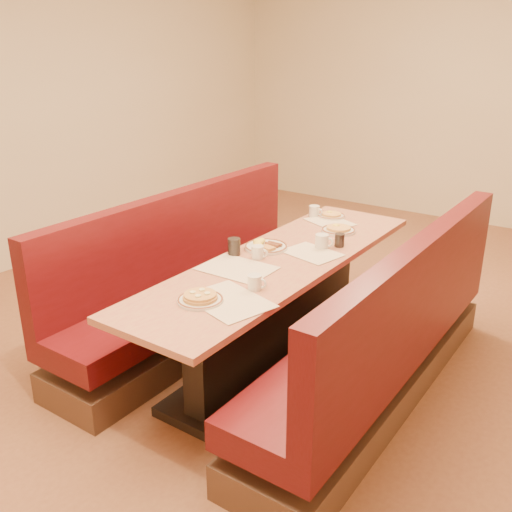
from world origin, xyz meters
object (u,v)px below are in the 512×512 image
Objects in this scene: eggs_plate at (265,246)px; booth_left at (195,287)px; coffee_mug_b at (258,252)px; coffee_mug_c at (322,241)px; coffee_mug_a at (255,282)px; diner_table at (280,311)px; soda_tumbler_near at (234,247)px; coffee_mug_d at (315,211)px; pancake_plate at (200,298)px; soda_tumbler_mid at (340,240)px; booth_right at (384,345)px.

booth_left is at bearing -170.30° from eggs_plate.
coffee_mug_c is at bearing 49.38° from coffee_mug_b.
coffee_mug_b is (0.62, -0.09, 0.43)m from booth_left.
coffee_mug_b is (-0.26, 0.40, -0.00)m from coffee_mug_a.
diner_table is 0.53m from soda_tumbler_near.
soda_tumbler_near is at bearing -91.80° from coffee_mug_d.
soda_tumbler_mid is (0.20, 1.20, 0.03)m from pancake_plate.
eggs_plate is 0.50m from soda_tumbler_mid.
booth_right is at bearing 30.27° from coffee_mug_a.
coffee_mug_b is 1.22× the size of soda_tumbler_mid.
booth_left is 21.92× the size of coffee_mug_d.
diner_table is at bearing 180.00° from booth_right.
coffee_mug_b is (-0.11, 0.70, 0.02)m from pancake_plate.
pancake_plate is (-0.00, -0.79, 0.39)m from diner_table.
coffee_mug_d is (-0.28, 0.92, 0.42)m from diner_table.
eggs_plate reaches higher than diner_table.
pancake_plate is 2.72× the size of soda_tumbler_mid.
coffee_mug_c is at bearing -128.50° from soda_tumbler_mid.
coffee_mug_b is at bearing 99.12° from pancake_plate.
diner_table is 0.73m from booth_right.
diner_table is 8.65× the size of eggs_plate.
eggs_plate is at bearing 65.24° from soda_tumbler_near.
booth_left is 1.46m from booth_right.
coffee_mug_a is (0.15, -0.49, 0.42)m from diner_table.
coffee_mug_a is 1.25× the size of soda_tumbler_mid.
coffee_mug_c is at bearing 46.94° from soda_tumbler_near.
booth_left is at bearing -170.92° from coffee_mug_c.
booth_right is 22.37× the size of soda_tumbler_near.
soda_tumbler_near reaches higher than soda_tumbler_mid.
booth_left is 1.09m from coffee_mug_a.
booth_right is 10.13× the size of pancake_plate.
pancake_plate is 1.11m from coffee_mug_c.
pancake_plate is 0.71m from coffee_mug_b.
booth_right is at bearing 0.00° from booth_left.
diner_table is 0.66m from coffee_mug_a.
pancake_plate is at bearing -90.64° from coffee_mug_b.
diner_table is at bearing 23.07° from soda_tumbler_near.
coffee_mug_d is 1.04m from soda_tumbler_near.
eggs_plate is (-0.18, 0.88, -0.00)m from pancake_plate.
soda_tumbler_mid reaches higher than diner_table.
soda_tumbler_mid is (0.32, 0.50, 0.00)m from coffee_mug_b.
soda_tumbler_near is (-0.17, -0.03, 0.01)m from coffee_mug_b.
booth_left is at bearing -156.24° from soda_tumbler_mid.
diner_table is 19.88× the size of coffee_mug_c.
diner_table is 1.05m from coffee_mug_d.
eggs_plate is at bearing 109.75° from coffee_mug_a.
pancake_plate reaches higher than diner_table.
soda_tumbler_mid is at bearing 47.73° from soda_tumbler_near.
soda_tumbler_near is at bearing -178.64° from coffee_mug_b.
booth_right is 22.13× the size of coffee_mug_a.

